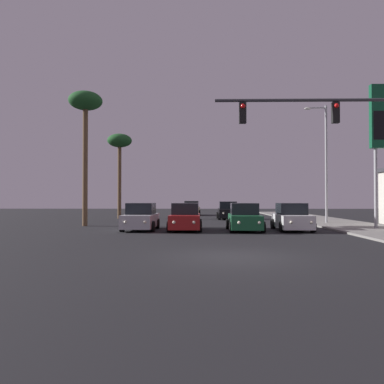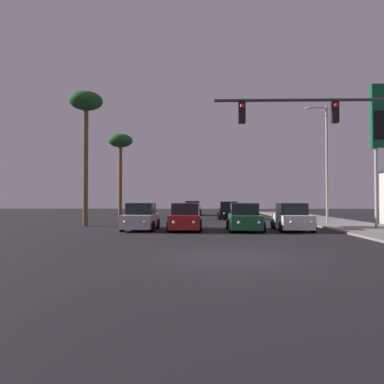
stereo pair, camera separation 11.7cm
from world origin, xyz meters
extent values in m
plane|color=black|center=(0.00, 0.00, 0.00)|extent=(120.00, 120.00, 0.00)
cube|color=gray|center=(9.50, 10.00, 0.06)|extent=(5.00, 60.00, 0.12)
cube|color=maroon|center=(-2.00, 10.41, 0.58)|extent=(1.81, 4.20, 0.80)
cube|color=black|center=(-2.00, 10.56, 1.33)|extent=(1.61, 2.00, 0.70)
cylinder|color=black|center=(-2.90, 9.11, 0.32)|extent=(0.24, 0.64, 0.64)
cylinder|color=black|center=(-1.10, 9.11, 0.32)|extent=(0.24, 0.64, 0.64)
cylinder|color=black|center=(-2.90, 11.71, 0.32)|extent=(0.24, 0.64, 0.64)
cylinder|color=black|center=(-1.10, 11.71, 0.32)|extent=(0.24, 0.64, 0.64)
sphere|color=#F2EACC|center=(-2.56, 8.29, 0.63)|extent=(0.18, 0.18, 0.18)
sphere|color=#F2EACC|center=(-1.44, 8.29, 0.63)|extent=(0.18, 0.18, 0.18)
cube|color=silver|center=(4.56, 10.49, 0.58)|extent=(1.95, 4.26, 0.80)
cube|color=black|center=(4.56, 10.64, 1.33)|extent=(1.67, 2.06, 0.70)
cylinder|color=black|center=(3.66, 9.19, 0.32)|extent=(0.24, 0.64, 0.64)
cylinder|color=black|center=(5.46, 9.19, 0.32)|extent=(0.24, 0.64, 0.64)
cylinder|color=black|center=(3.66, 11.79, 0.32)|extent=(0.24, 0.64, 0.64)
cylinder|color=black|center=(5.46, 11.79, 0.32)|extent=(0.24, 0.64, 0.64)
sphere|color=#F2EACC|center=(4.00, 8.37, 0.63)|extent=(0.18, 0.18, 0.18)
sphere|color=#F2EACC|center=(5.12, 8.37, 0.63)|extent=(0.18, 0.18, 0.18)
cube|color=tan|center=(-1.99, 31.42, 0.58)|extent=(1.95, 4.26, 0.80)
cube|color=black|center=(-1.99, 31.57, 1.33)|extent=(1.67, 2.06, 0.70)
cylinder|color=black|center=(-2.89, 30.11, 0.32)|extent=(0.24, 0.64, 0.64)
cylinder|color=black|center=(-1.09, 30.11, 0.32)|extent=(0.24, 0.64, 0.64)
cylinder|color=black|center=(-2.89, 32.72, 0.32)|extent=(0.24, 0.64, 0.64)
cylinder|color=black|center=(-1.09, 32.72, 0.32)|extent=(0.24, 0.64, 0.64)
sphere|color=#F2EACC|center=(-2.55, 29.30, 0.63)|extent=(0.18, 0.18, 0.18)
sphere|color=#F2EACC|center=(-1.43, 29.30, 0.63)|extent=(0.18, 0.18, 0.18)
cube|color=black|center=(1.62, 23.18, 0.58)|extent=(1.86, 4.23, 0.80)
cube|color=black|center=(1.62, 23.33, 1.33)|extent=(1.63, 2.02, 0.70)
cylinder|color=black|center=(0.72, 21.88, 0.32)|extent=(0.24, 0.64, 0.64)
cylinder|color=black|center=(2.52, 21.88, 0.32)|extent=(0.24, 0.64, 0.64)
cylinder|color=black|center=(0.72, 24.48, 0.32)|extent=(0.24, 0.64, 0.64)
cylinder|color=black|center=(2.52, 24.48, 0.32)|extent=(0.24, 0.64, 0.64)
sphere|color=#F2EACC|center=(1.06, 21.06, 0.63)|extent=(0.18, 0.18, 0.18)
sphere|color=#F2EACC|center=(2.18, 21.06, 0.63)|extent=(0.18, 0.18, 0.18)
cube|color=#B7B7BC|center=(-4.78, 10.65, 0.58)|extent=(1.88, 4.23, 0.80)
cube|color=black|center=(-4.78, 10.80, 1.33)|extent=(1.64, 2.03, 0.70)
cylinder|color=black|center=(-5.68, 9.35, 0.32)|extent=(0.24, 0.64, 0.64)
cylinder|color=black|center=(-3.88, 9.35, 0.32)|extent=(0.24, 0.64, 0.64)
cylinder|color=black|center=(-5.68, 11.95, 0.32)|extent=(0.24, 0.64, 0.64)
cylinder|color=black|center=(-3.88, 11.95, 0.32)|extent=(0.24, 0.64, 0.64)
sphere|color=#F2EACC|center=(-5.34, 8.53, 0.63)|extent=(0.18, 0.18, 0.18)
sphere|color=#F2EACC|center=(-4.22, 8.53, 0.63)|extent=(0.18, 0.18, 0.18)
cube|color=#195933|center=(1.62, 10.23, 0.58)|extent=(1.95, 4.26, 0.80)
cube|color=black|center=(1.62, 10.38, 1.33)|extent=(1.67, 2.06, 0.70)
cylinder|color=black|center=(0.72, 8.93, 0.32)|extent=(0.24, 0.64, 0.64)
cylinder|color=black|center=(2.52, 8.93, 0.32)|extent=(0.24, 0.64, 0.64)
cylinder|color=black|center=(0.72, 11.53, 0.32)|extent=(0.24, 0.64, 0.64)
cylinder|color=black|center=(2.52, 11.53, 0.32)|extent=(0.24, 0.64, 0.64)
sphere|color=#F2EACC|center=(1.06, 8.11, 0.63)|extent=(0.18, 0.18, 0.18)
sphere|color=#F2EACC|center=(2.18, 8.11, 0.63)|extent=(0.18, 0.18, 0.18)
cylinder|color=#38383D|center=(3.54, 3.58, 6.22)|extent=(8.01, 0.14, 0.14)
cube|color=black|center=(4.75, 3.58, 5.67)|extent=(0.30, 0.24, 0.90)
sphere|color=red|center=(4.75, 3.44, 5.94)|extent=(0.20, 0.20, 0.20)
cube|color=black|center=(0.74, 3.58, 5.67)|extent=(0.30, 0.24, 0.90)
sphere|color=red|center=(0.74, 3.44, 5.94)|extent=(0.20, 0.20, 0.20)
cylinder|color=#99999E|center=(8.65, 16.27, 4.62)|extent=(0.18, 0.18, 9.00)
cylinder|color=#99999E|center=(7.95, 16.27, 8.97)|extent=(1.40, 0.10, 0.10)
ellipsoid|color=silver|center=(7.25, 16.27, 8.92)|extent=(0.50, 0.24, 0.20)
cylinder|color=#99999E|center=(9.92, 10.96, 2.62)|extent=(0.20, 0.20, 5.00)
cylinder|color=brown|center=(-9.31, 14.00, 4.26)|extent=(0.36, 0.36, 8.52)
ellipsoid|color=#1E5123|center=(-9.31, 14.00, 9.00)|extent=(2.40, 2.40, 1.32)
cylinder|color=brown|center=(-8.97, 24.00, 3.60)|extent=(0.36, 0.36, 7.21)
ellipsoid|color=#1E5123|center=(-8.97, 24.00, 7.69)|extent=(2.40, 2.40, 1.32)
camera|label=1|loc=(-1.17, -12.61, 1.95)|focal=35.00mm
camera|label=2|loc=(-1.05, -12.61, 1.95)|focal=35.00mm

